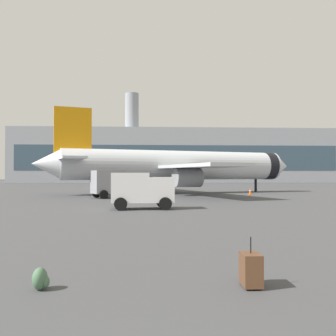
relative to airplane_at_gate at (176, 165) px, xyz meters
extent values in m
cylinder|color=silver|center=(0.22, 0.07, 0.04)|extent=(29.74, 12.73, 3.80)
cone|color=silver|center=(15.66, 4.99, 0.04)|extent=(3.38, 4.17, 3.61)
cone|color=silver|center=(-15.59, -4.97, 0.04)|extent=(4.09, 4.23, 3.42)
cylinder|color=black|center=(13.56, 4.32, 0.04)|extent=(2.51, 4.12, 3.88)
cube|color=silver|center=(-3.16, 7.39, -0.26)|extent=(9.43, 16.70, 0.36)
cube|color=silver|center=(1.70, -7.85, -0.26)|extent=(9.43, 16.70, 0.36)
cylinder|color=gray|center=(-2.40, 5.01, -1.56)|extent=(3.72, 3.07, 2.20)
cylinder|color=gray|center=(0.94, -5.47, -1.56)|extent=(3.72, 3.07, 2.20)
cube|color=orange|center=(-12.64, -4.03, 3.64)|extent=(4.30, 1.68, 6.40)
cube|color=silver|center=(-14.09, -1.13, 0.64)|extent=(4.30, 6.51, 0.24)
cube|color=silver|center=(-12.14, -7.23, 0.64)|extent=(4.30, 6.51, 0.24)
cylinder|color=black|center=(11.66, 3.71, -2.76)|extent=(0.36, 0.36, 1.80)
cylinder|color=black|center=(-2.41, 1.75, -2.76)|extent=(0.44, 0.44, 1.80)
cylinder|color=black|center=(-0.95, -2.82, -2.76)|extent=(0.44, 0.44, 1.80)
cube|color=gray|center=(-5.76, -8.70, -2.14)|extent=(2.46, 2.71, 2.04)
cube|color=#1E232D|center=(-5.12, -8.39, -1.66)|extent=(0.92, 1.82, 0.84)
cube|color=gray|center=(-7.93, -9.73, -1.96)|extent=(3.76, 3.32, 2.40)
cylinder|color=black|center=(-6.15, -7.61, -3.21)|extent=(0.91, 0.58, 0.90)
cylinder|color=black|center=(-5.16, -9.69, -3.21)|extent=(0.91, 0.58, 0.90)
cylinder|color=black|center=(-9.18, -9.05, -3.21)|extent=(0.91, 0.58, 0.90)
cylinder|color=black|center=(-8.20, -11.12, -3.21)|extent=(0.91, 0.58, 0.90)
cube|color=white|center=(-2.87, -22.76, -2.27)|extent=(1.88, 2.10, 1.78)
cube|color=#1E232D|center=(-2.12, -22.71, -1.85)|extent=(0.19, 1.80, 0.74)
cube|color=white|center=(-5.06, -22.90, -2.11)|extent=(2.76, 2.16, 2.10)
cylinder|color=black|center=(-2.71, -21.70, -3.21)|extent=(0.91, 0.27, 0.90)
cylinder|color=black|center=(-2.58, -23.80, -3.21)|extent=(0.91, 0.27, 0.90)
cylinder|color=black|center=(-5.79, -21.89, -3.21)|extent=(0.91, 0.27, 0.90)
cylinder|color=black|center=(-5.66, -23.98, -3.21)|extent=(0.91, 0.27, 0.90)
cube|color=#F2590C|center=(-9.96, 7.43, -3.64)|extent=(0.44, 0.44, 0.04)
cone|color=#F2590C|center=(-9.96, 7.43, -3.33)|extent=(0.36, 0.36, 0.58)
cylinder|color=white|center=(-9.96, 7.43, -3.30)|extent=(0.23, 0.23, 0.10)
cube|color=#F2590C|center=(8.88, -3.54, -3.64)|extent=(0.44, 0.44, 0.04)
cone|color=#F2590C|center=(8.88, -3.54, -3.22)|extent=(0.36, 0.36, 0.80)
cylinder|color=white|center=(8.88, -3.54, -3.18)|extent=(0.23, 0.23, 0.10)
cube|color=brown|center=(-1.60, -42.16, -3.27)|extent=(0.41, 0.65, 0.70)
cylinder|color=black|center=(-1.60, -42.16, -2.74)|extent=(0.02, 0.02, 0.36)
cylinder|color=black|center=(-1.60, -41.93, -3.62)|extent=(0.08, 0.03, 0.08)
cylinder|color=black|center=(-1.61, -42.38, -3.62)|extent=(0.08, 0.03, 0.08)
ellipsoid|color=#476B4C|center=(-6.18, -42.12, -3.42)|extent=(0.32, 0.40, 0.48)
ellipsoid|color=#476B4C|center=(-6.04, -42.12, -3.49)|extent=(0.12, 0.28, 0.24)
cube|color=gray|center=(5.80, 75.02, 4.75)|extent=(102.55, 18.55, 16.81)
cube|color=#334756|center=(5.80, 65.69, 3.91)|extent=(97.43, 0.10, 7.57)
cylinder|color=gray|center=(-8.58, 75.02, 19.16)|extent=(4.40, 4.40, 12.00)
camera|label=1|loc=(-3.91, -50.59, -1.18)|focal=41.41mm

